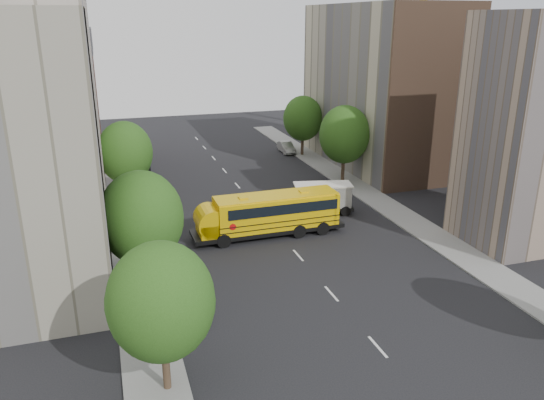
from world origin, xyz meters
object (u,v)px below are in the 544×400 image
street_tree_0 (161,302)px  street_tree_4 (344,135)px  parked_car_2 (135,162)px  parked_car_5 (286,147)px  safari_truck (318,198)px  parked_car_1 (153,222)px  street_tree_1 (141,218)px  school_bus (267,213)px  street_tree_5 (303,118)px  parked_car_0 (190,300)px  street_tree_2 (125,152)px

street_tree_0 → street_tree_4: 35.61m
parked_car_2 → parked_car_5: size_ratio=1.37×
safari_truck → parked_car_1: bearing=-168.2°
street_tree_4 → street_tree_1: bearing=-140.7°
safari_truck → parked_car_5: bearing=90.3°
school_bus → street_tree_1: bearing=-147.9°
street_tree_1 → school_bus: size_ratio=0.65×
street_tree_1 → street_tree_4: 28.43m
street_tree_5 → parked_car_5: (-1.40, 2.07, -4.02)m
street_tree_4 → parked_car_0: street_tree_4 is taller
street_tree_2 → parked_car_5: (20.60, 14.07, -4.14)m
school_bus → safari_truck: size_ratio=1.85×
street_tree_4 → parked_car_0: bearing=-132.7°
street_tree_0 → school_bus: street_tree_0 is taller
street_tree_0 → parked_car_1: street_tree_0 is taller
parked_car_0 → parked_car_5: bearing=-112.3°
parked_car_1 → parked_car_2: parked_car_1 is taller
parked_car_2 → safari_truck: bearing=120.5°
safari_truck → parked_car_2: safari_truck is taller
street_tree_5 → school_bus: 26.72m
street_tree_4 → parked_car_5: (-1.40, 14.07, -4.39)m
parked_car_1 → parked_car_5: (19.20, 21.97, -0.11)m
street_tree_2 → school_bus: (9.92, -11.67, -2.91)m
street_tree_5 → school_bus: street_tree_5 is taller
street_tree_5 → parked_car_1: street_tree_5 is taller
street_tree_0 → street_tree_5: size_ratio=0.99×
street_tree_1 → parked_car_1: 11.01m
parked_car_2 → parked_car_5: parked_car_2 is taller
school_bus → parked_car_2: 24.98m
street_tree_0 → street_tree_2: 28.00m
street_tree_2 → street_tree_1: bearing=-90.0°
street_tree_0 → parked_car_5: (20.60, 42.07, -3.96)m
safari_truck → parked_car_5: size_ratio=1.59×
parked_car_2 → street_tree_0: bearing=82.6°
street_tree_1 → school_bus: bearing=32.5°
school_bus → parked_car_2: school_bus is taller
street_tree_2 → street_tree_4: street_tree_4 is taller
safari_truck → parked_car_1: 14.38m
street_tree_4 → parked_car_2: (-20.60, 11.78, -4.29)m
street_tree_0 → parked_car_1: bearing=86.0°
street_tree_0 → street_tree_2: (0.00, 28.00, 0.19)m
street_tree_1 → parked_car_5: (20.60, 32.07, -4.27)m
parked_car_0 → parked_car_5: 40.00m
street_tree_2 → street_tree_5: street_tree_2 is taller
street_tree_4 → street_tree_2: bearing=180.0°
street_tree_4 → street_tree_5: 12.01m
parked_car_2 → parked_car_5: bearing=-178.6°
street_tree_5 → safari_truck: bearing=-107.2°
street_tree_0 → school_bus: 19.30m
parked_car_0 → parked_car_1: (-0.80, 13.54, -0.00)m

